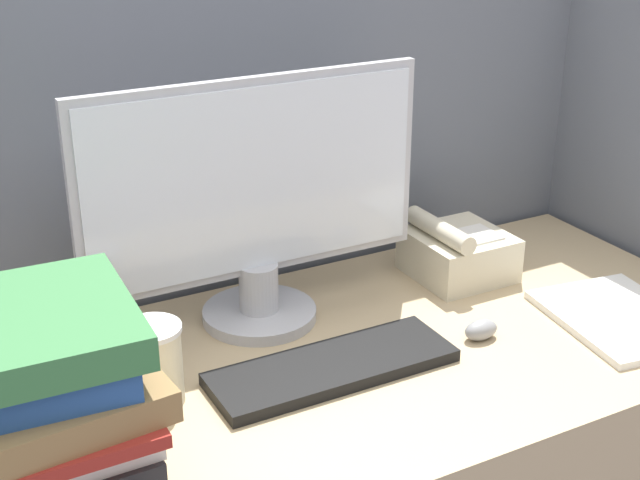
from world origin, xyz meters
The scene contains 8 objects.
cubicle_panel_rear centered at (0.00, 0.69, 0.70)m, with size 1.81×0.04×1.40m.
monitor centered at (-0.08, 0.51, 0.99)m, with size 0.61×0.20×0.43m.
keyboard centered at (-0.05, 0.29, 0.79)m, with size 0.40×0.13×0.02m.
mouse centered at (0.22, 0.27, 0.80)m, with size 0.06×0.04×0.03m.
coffee_cup centered at (-0.32, 0.35, 0.84)m, with size 0.09×0.09×0.13m.
book_stack centered at (-0.49, 0.20, 0.92)m, with size 0.25×0.32×0.27m.
desk_telephone centered at (0.33, 0.49, 0.83)m, with size 0.17×0.18×0.12m.
paper_pile centered at (0.47, 0.20, 0.79)m, with size 0.25×0.30×0.01m.
Camera 1 is at (-0.64, -0.76, 1.52)m, focal length 50.00 mm.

